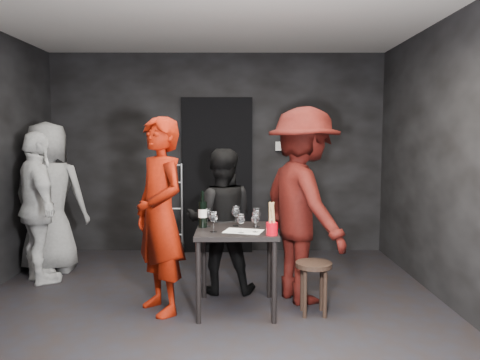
{
  "coord_description": "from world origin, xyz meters",
  "views": [
    {
      "loc": [
        0.29,
        -3.89,
        1.58
      ],
      "look_at": [
        0.3,
        0.25,
        1.19
      ],
      "focal_mm": 35.0,
      "sensor_mm": 36.0,
      "label": 1
    }
  ],
  "objects_px": {
    "bystander_grey": "(49,185)",
    "stool": "(314,274)",
    "woman_black": "(221,223)",
    "bystander_cream": "(38,201)",
    "server_red": "(160,199)",
    "man_maroon": "(303,182)",
    "tasting_table": "(236,239)",
    "wine_bottle": "(203,213)",
    "hand_truck": "(168,238)",
    "breadstick_cup": "(272,219)"
  },
  "relations": [
    {
      "from": "bystander_grey",
      "to": "stool",
      "type": "bearing_deg",
      "value": 154.47
    },
    {
      "from": "woman_black",
      "to": "bystander_grey",
      "type": "xyz_separation_m",
      "value": [
        -2.02,
        0.73,
        0.31
      ]
    },
    {
      "from": "stool",
      "to": "bystander_cream",
      "type": "xyz_separation_m",
      "value": [
        -2.82,
        0.93,
        0.53
      ]
    },
    {
      "from": "server_red",
      "to": "stool",
      "type": "bearing_deg",
      "value": 49.68
    },
    {
      "from": "stool",
      "to": "bystander_cream",
      "type": "distance_m",
      "value": 3.02
    },
    {
      "from": "woman_black",
      "to": "man_maroon",
      "type": "distance_m",
      "value": 0.94
    },
    {
      "from": "stool",
      "to": "man_maroon",
      "type": "relative_size",
      "value": 0.2
    },
    {
      "from": "tasting_table",
      "to": "wine_bottle",
      "type": "relative_size",
      "value": 2.22
    },
    {
      "from": "stool",
      "to": "wine_bottle",
      "type": "distance_m",
      "value": 1.13
    },
    {
      "from": "server_red",
      "to": "hand_truck",
      "type": "bearing_deg",
      "value": 149.7
    },
    {
      "from": "woman_black",
      "to": "man_maroon",
      "type": "xyz_separation_m",
      "value": [
        0.79,
        -0.25,
        0.44
      ]
    },
    {
      "from": "bystander_grey",
      "to": "wine_bottle",
      "type": "height_order",
      "value": "bystander_grey"
    },
    {
      "from": "bystander_grey",
      "to": "hand_truck",
      "type": "bearing_deg",
      "value": -147.51
    },
    {
      "from": "bystander_cream",
      "to": "breadstick_cup",
      "type": "distance_m",
      "value": 2.67
    },
    {
      "from": "bystander_grey",
      "to": "wine_bottle",
      "type": "distance_m",
      "value": 2.21
    },
    {
      "from": "server_red",
      "to": "breadstick_cup",
      "type": "distance_m",
      "value": 1.02
    },
    {
      "from": "woman_black",
      "to": "bystander_grey",
      "type": "distance_m",
      "value": 2.17
    },
    {
      "from": "tasting_table",
      "to": "breadstick_cup",
      "type": "bearing_deg",
      "value": -42.35
    },
    {
      "from": "wine_bottle",
      "to": "breadstick_cup",
      "type": "xyz_separation_m",
      "value": [
        0.61,
        -0.34,
        0.01
      ]
    },
    {
      "from": "stool",
      "to": "bystander_cream",
      "type": "bearing_deg",
      "value": 161.71
    },
    {
      "from": "woman_black",
      "to": "bystander_grey",
      "type": "relative_size",
      "value": 0.7
    },
    {
      "from": "woman_black",
      "to": "man_maroon",
      "type": "bearing_deg",
      "value": 162.89
    },
    {
      "from": "hand_truck",
      "to": "bystander_grey",
      "type": "xyz_separation_m",
      "value": [
        -1.25,
        -0.81,
        0.8
      ]
    },
    {
      "from": "tasting_table",
      "to": "man_maroon",
      "type": "xyz_separation_m",
      "value": [
        0.63,
        0.26,
        0.5
      ]
    },
    {
      "from": "bystander_cream",
      "to": "bystander_grey",
      "type": "xyz_separation_m",
      "value": [
        -0.05,
        0.42,
        0.13
      ]
    },
    {
      "from": "tasting_table",
      "to": "bystander_grey",
      "type": "height_order",
      "value": "bystander_grey"
    },
    {
      "from": "man_maroon",
      "to": "bystander_cream",
      "type": "height_order",
      "value": "man_maroon"
    },
    {
      "from": "bystander_cream",
      "to": "breadstick_cup",
      "type": "height_order",
      "value": "bystander_cream"
    },
    {
      "from": "hand_truck",
      "to": "bystander_grey",
      "type": "bearing_deg",
      "value": -148.53
    },
    {
      "from": "hand_truck",
      "to": "breadstick_cup",
      "type": "height_order",
      "value": "hand_truck"
    },
    {
      "from": "hand_truck",
      "to": "server_red",
      "type": "xyz_separation_m",
      "value": [
        0.25,
        -2.08,
        0.8
      ]
    },
    {
      "from": "tasting_table",
      "to": "server_red",
      "type": "height_order",
      "value": "server_red"
    },
    {
      "from": "bystander_grey",
      "to": "breadstick_cup",
      "type": "distance_m",
      "value": 2.91
    },
    {
      "from": "woman_black",
      "to": "stool",
      "type": "bearing_deg",
      "value": 143.73
    },
    {
      "from": "server_red",
      "to": "woman_black",
      "type": "bearing_deg",
      "value": 99.41
    },
    {
      "from": "stool",
      "to": "woman_black",
      "type": "distance_m",
      "value": 1.11
    },
    {
      "from": "server_red",
      "to": "breadstick_cup",
      "type": "height_order",
      "value": "server_red"
    },
    {
      "from": "server_red",
      "to": "bystander_grey",
      "type": "height_order",
      "value": "server_red"
    },
    {
      "from": "woman_black",
      "to": "breadstick_cup",
      "type": "xyz_separation_m",
      "value": [
        0.46,
        -0.79,
        0.17
      ]
    },
    {
      "from": "man_maroon",
      "to": "hand_truck",
      "type": "bearing_deg",
      "value": 17.46
    },
    {
      "from": "bystander_cream",
      "to": "wine_bottle",
      "type": "distance_m",
      "value": 1.97
    },
    {
      "from": "server_red",
      "to": "wine_bottle",
      "type": "distance_m",
      "value": 0.42
    },
    {
      "from": "tasting_table",
      "to": "woman_black",
      "type": "bearing_deg",
      "value": 107.35
    },
    {
      "from": "server_red",
      "to": "man_maroon",
      "type": "height_order",
      "value": "man_maroon"
    },
    {
      "from": "man_maroon",
      "to": "woman_black",
      "type": "bearing_deg",
      "value": 48.73
    },
    {
      "from": "stool",
      "to": "woman_black",
      "type": "height_order",
      "value": "woman_black"
    },
    {
      "from": "breadstick_cup",
      "to": "stool",
      "type": "bearing_deg",
      "value": 22.45
    },
    {
      "from": "stool",
      "to": "wine_bottle",
      "type": "xyz_separation_m",
      "value": [
        -0.99,
        0.19,
        0.51
      ]
    },
    {
      "from": "server_red",
      "to": "bystander_grey",
      "type": "xyz_separation_m",
      "value": [
        -1.5,
        1.28,
        -0.01
      ]
    },
    {
      "from": "stool",
      "to": "bystander_grey",
      "type": "relative_size",
      "value": 0.23
    }
  ]
}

